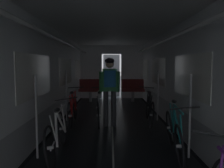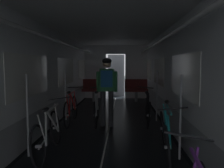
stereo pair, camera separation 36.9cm
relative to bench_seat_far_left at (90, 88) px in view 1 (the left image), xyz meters
name	(u,v)px [view 1 (the left image)]	position (x,y,z in m)	size (l,w,h in m)	color
train_car_shell	(112,59)	(0.90, -4.47, 1.13)	(3.14, 12.34, 2.57)	black
bench_seat_far_left	(90,88)	(0.00, 0.00, 0.00)	(0.98, 0.51, 0.95)	gray
bench_seat_far_right	(133,88)	(1.80, 0.00, 0.00)	(0.98, 0.51, 0.95)	gray
bicycle_teal	(174,133)	(1.96, -5.82, -0.19)	(0.44, 1.69, 0.95)	black
bicycle_red	(73,110)	(-0.13, -3.77, -0.18)	(0.44, 1.69, 0.94)	black
bicycle_black	(150,109)	(1.90, -3.70, -0.19)	(0.44, 1.69, 0.95)	black
bicycle_white	(57,134)	(-0.05, -5.89, -0.19)	(0.44, 1.69, 0.96)	black
person_cyclist_aisle	(110,84)	(0.84, -3.99, 0.50)	(0.54, 0.40, 1.73)	#2D2D33
bicycle_silver_in_aisle	(98,109)	(0.53, -3.73, -0.18)	(0.44, 1.69, 0.94)	black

